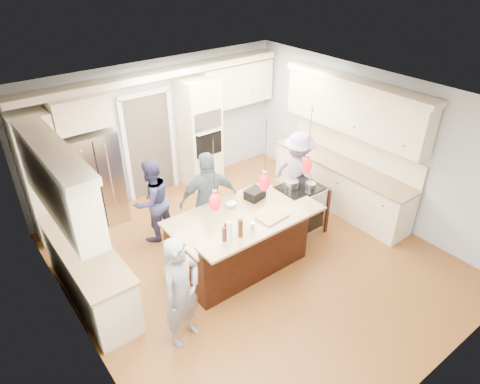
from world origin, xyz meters
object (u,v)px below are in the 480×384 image
at_px(kitchen_island, 238,240).
at_px(island_range, 299,210).
at_px(refrigerator, 93,179).
at_px(person_bar_end, 182,292).
at_px(person_far_left, 152,201).

bearing_deg(kitchen_island, island_range, 3.08).
relative_size(kitchen_island, island_range, 2.28).
height_order(refrigerator, person_bar_end, refrigerator).
bearing_deg(person_far_left, island_range, 135.23).
distance_m(kitchen_island, person_far_left, 1.66).
xyz_separation_m(refrigerator, kitchen_island, (1.30, -2.57, -0.41)).
height_order(kitchen_island, person_bar_end, person_bar_end).
height_order(refrigerator, kitchen_island, refrigerator).
bearing_deg(island_range, person_bar_end, -163.94).
distance_m(refrigerator, person_far_left, 1.25).
xyz_separation_m(refrigerator, island_range, (2.71, -2.49, -0.44)).
distance_m(kitchen_island, person_bar_end, 1.68).
bearing_deg(island_range, kitchen_island, -176.92).
distance_m(refrigerator, person_bar_end, 3.32).
xyz_separation_m(kitchen_island, person_bar_end, (-1.46, -0.75, 0.32)).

